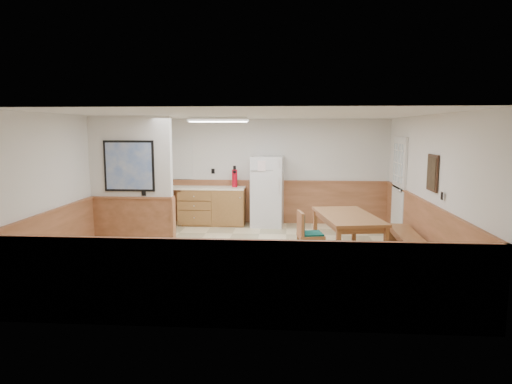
# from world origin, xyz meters

# --- Properties ---
(ground) EXTENTS (6.00, 6.00, 0.00)m
(ground) POSITION_xyz_m (0.00, 0.00, 0.00)
(ground) COLOR beige
(ground) RESTS_ON ground
(ceiling) EXTENTS (6.00, 6.00, 0.02)m
(ceiling) POSITION_xyz_m (0.00, 0.00, 2.50)
(ceiling) COLOR silver
(ceiling) RESTS_ON back_wall
(back_wall) EXTENTS (6.00, 0.02, 2.50)m
(back_wall) POSITION_xyz_m (0.00, 3.00, 1.25)
(back_wall) COLOR silver
(back_wall) RESTS_ON ground
(right_wall) EXTENTS (0.02, 6.00, 2.50)m
(right_wall) POSITION_xyz_m (3.00, 0.00, 1.25)
(right_wall) COLOR silver
(right_wall) RESTS_ON ground
(left_wall) EXTENTS (0.02, 6.00, 2.50)m
(left_wall) POSITION_xyz_m (-3.00, 0.00, 1.25)
(left_wall) COLOR silver
(left_wall) RESTS_ON ground
(wainscot_back) EXTENTS (6.00, 0.04, 1.00)m
(wainscot_back) POSITION_xyz_m (0.00, 2.98, 0.50)
(wainscot_back) COLOR #B36C47
(wainscot_back) RESTS_ON ground
(wainscot_right) EXTENTS (0.04, 6.00, 1.00)m
(wainscot_right) POSITION_xyz_m (2.98, 0.00, 0.50)
(wainscot_right) COLOR #B36C47
(wainscot_right) RESTS_ON ground
(wainscot_left) EXTENTS (0.04, 6.00, 1.00)m
(wainscot_left) POSITION_xyz_m (-2.98, 0.00, 0.50)
(wainscot_left) COLOR #B36C47
(wainscot_left) RESTS_ON ground
(partition_wall) EXTENTS (1.50, 0.20, 2.50)m
(partition_wall) POSITION_xyz_m (-2.25, 0.19, 1.23)
(partition_wall) COLOR silver
(partition_wall) RESTS_ON ground
(kitchen_counter) EXTENTS (2.20, 0.61, 1.00)m
(kitchen_counter) POSITION_xyz_m (-1.21, 2.68, 0.46)
(kitchen_counter) COLOR #986336
(kitchen_counter) RESTS_ON ground
(exterior_door) EXTENTS (0.07, 1.02, 2.15)m
(exterior_door) POSITION_xyz_m (2.96, 1.90, 1.05)
(exterior_door) COLOR silver
(exterior_door) RESTS_ON ground
(kitchen_window) EXTENTS (0.80, 0.04, 1.00)m
(kitchen_window) POSITION_xyz_m (-2.10, 2.98, 1.55)
(kitchen_window) COLOR silver
(kitchen_window) RESTS_ON back_wall
(wall_painting) EXTENTS (0.04, 0.50, 0.60)m
(wall_painting) POSITION_xyz_m (2.97, -0.30, 1.55)
(wall_painting) COLOR #362215
(wall_painting) RESTS_ON right_wall
(fluorescent_fixture) EXTENTS (1.20, 0.30, 0.09)m
(fluorescent_fixture) POSITION_xyz_m (-0.80, 1.30, 2.45)
(fluorescent_fixture) COLOR silver
(fluorescent_fixture) RESTS_ON ceiling
(refrigerator) EXTENTS (0.77, 0.75, 1.64)m
(refrigerator) POSITION_xyz_m (0.14, 2.63, 0.82)
(refrigerator) COLOR silver
(refrigerator) RESTS_ON ground
(dining_table) EXTENTS (1.18, 1.93, 0.75)m
(dining_table) POSITION_xyz_m (1.67, 0.14, 0.66)
(dining_table) COLOR brown
(dining_table) RESTS_ON ground
(dining_bench) EXTENTS (0.44, 1.70, 0.45)m
(dining_bench) POSITION_xyz_m (2.71, 0.06, 0.35)
(dining_bench) COLOR brown
(dining_bench) RESTS_ON ground
(dining_chair) EXTENTS (0.65, 0.49, 0.85)m
(dining_chair) POSITION_xyz_m (0.93, -0.15, 0.50)
(dining_chair) COLOR brown
(dining_chair) RESTS_ON ground
(fire_extinguisher) EXTENTS (0.13, 0.13, 0.51)m
(fire_extinguisher) POSITION_xyz_m (-0.64, 2.71, 1.12)
(fire_extinguisher) COLOR #B7091C
(fire_extinguisher) RESTS_ON kitchen_counter
(soap_bottle) EXTENTS (0.09, 0.09, 0.23)m
(soap_bottle) POSITION_xyz_m (-2.28, 2.71, 1.02)
(soap_bottle) COLOR #1B9428
(soap_bottle) RESTS_ON kitchen_counter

